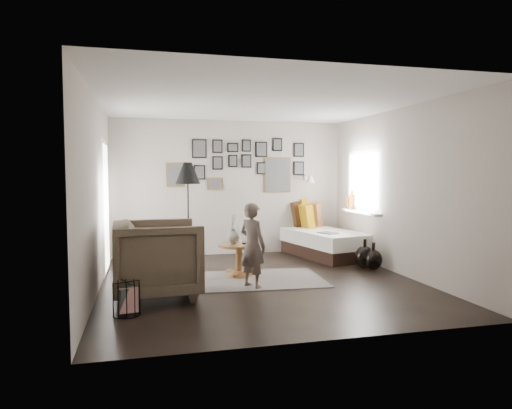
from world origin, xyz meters
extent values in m
plane|color=black|center=(0.00, 0.00, 0.00)|extent=(4.80, 4.80, 0.00)
plane|color=#ADA398|center=(0.00, 2.40, 1.30)|extent=(4.50, 0.00, 4.50)
plane|color=#ADA398|center=(0.00, -2.40, 1.30)|extent=(4.50, 0.00, 4.50)
plane|color=#ADA398|center=(-2.25, 0.00, 1.30)|extent=(0.00, 4.80, 4.80)
plane|color=#ADA398|center=(2.25, 0.00, 1.30)|extent=(0.00, 4.80, 4.80)
plane|color=white|center=(0.00, 0.00, 2.60)|extent=(4.80, 4.80, 0.00)
plane|color=white|center=(-2.23, 1.20, 1.05)|extent=(0.00, 2.14, 2.14)
plane|color=white|center=(-2.23, 1.20, 1.05)|extent=(0.00, 1.88, 1.88)
plane|color=white|center=(-2.23, 1.20, 1.05)|extent=(0.00, 1.93, 1.93)
plane|color=white|center=(2.23, 1.20, 1.45)|extent=(0.00, 1.30, 1.30)
plane|color=white|center=(2.23, 1.20, 1.45)|extent=(0.00, 1.14, 1.14)
cube|color=white|center=(2.17, 1.20, 0.88)|extent=(0.15, 1.32, 0.04)
cylinder|color=#8C4C14|center=(2.17, 1.55, 1.04)|extent=(0.10, 0.10, 0.28)
cylinder|color=#8C4C14|center=(2.17, 1.72, 1.01)|extent=(0.08, 0.08, 0.22)
cube|color=brown|center=(-1.05, 2.38, 1.55)|extent=(0.35, 0.03, 0.45)
cube|color=black|center=(-1.05, 2.37, 1.55)|extent=(0.30, 0.01, 0.40)
cube|color=black|center=(-0.60, 2.38, 2.05)|extent=(0.28, 0.03, 0.36)
cube|color=black|center=(-0.60, 2.37, 2.05)|extent=(0.23, 0.01, 0.31)
cube|color=black|center=(-0.60, 2.38, 1.60)|extent=(0.22, 0.03, 0.28)
cube|color=black|center=(-0.60, 2.37, 1.60)|extent=(0.17, 0.01, 0.23)
cube|color=black|center=(-0.25, 2.38, 2.10)|extent=(0.20, 0.03, 0.26)
cube|color=black|center=(-0.25, 2.37, 2.10)|extent=(0.15, 0.01, 0.21)
cube|color=black|center=(-0.25, 2.38, 1.78)|extent=(0.20, 0.03, 0.26)
cube|color=black|center=(-0.25, 2.37, 1.78)|extent=(0.15, 0.01, 0.21)
cube|color=black|center=(0.05, 2.38, 2.08)|extent=(0.22, 0.03, 0.18)
cube|color=black|center=(0.05, 2.37, 2.08)|extent=(0.17, 0.01, 0.13)
cube|color=black|center=(0.05, 2.38, 1.82)|extent=(0.18, 0.03, 0.24)
cube|color=black|center=(0.05, 2.37, 1.82)|extent=(0.13, 0.01, 0.19)
cube|color=black|center=(0.32, 2.38, 2.12)|extent=(0.18, 0.03, 0.24)
cube|color=black|center=(0.32, 2.37, 2.12)|extent=(0.13, 0.01, 0.19)
cube|color=black|center=(0.32, 2.38, 1.82)|extent=(0.20, 0.03, 0.26)
cube|color=black|center=(0.32, 2.37, 1.82)|extent=(0.15, 0.01, 0.21)
cube|color=black|center=(0.62, 2.38, 2.05)|extent=(0.24, 0.03, 0.30)
cube|color=black|center=(0.62, 2.37, 2.05)|extent=(0.19, 0.01, 0.25)
cube|color=black|center=(0.62, 2.38, 1.68)|extent=(0.18, 0.03, 0.24)
cube|color=black|center=(0.62, 2.37, 1.68)|extent=(0.13, 0.01, 0.19)
cube|color=brown|center=(0.95, 2.38, 1.55)|extent=(0.55, 0.03, 0.70)
cube|color=black|center=(0.95, 2.37, 1.55)|extent=(0.50, 0.01, 0.65)
cube|color=black|center=(0.95, 2.38, 2.15)|extent=(0.20, 0.03, 0.26)
cube|color=black|center=(0.95, 2.37, 2.15)|extent=(0.15, 0.01, 0.21)
cube|color=black|center=(1.40, 2.38, 2.05)|extent=(0.22, 0.03, 0.28)
cube|color=black|center=(1.40, 2.37, 2.05)|extent=(0.17, 0.01, 0.23)
cube|color=black|center=(1.40, 2.38, 1.68)|extent=(0.22, 0.03, 0.28)
cube|color=black|center=(1.40, 2.37, 1.68)|extent=(0.17, 0.01, 0.23)
cube|color=brown|center=(-0.30, 2.38, 1.38)|extent=(0.30, 0.03, 0.24)
cube|color=black|center=(-0.30, 2.37, 1.38)|extent=(0.25, 0.01, 0.19)
cube|color=white|center=(1.55, 2.37, 1.50)|extent=(0.06, 0.04, 0.10)
cylinder|color=white|center=(1.55, 2.25, 1.52)|extent=(0.02, 0.24, 0.02)
cone|color=white|center=(1.55, 2.12, 1.46)|extent=(0.18, 0.18, 0.14)
cube|color=#B8ABA1|center=(0.02, 0.14, 0.01)|extent=(1.94, 1.42, 0.01)
cone|color=brown|center=(-0.23, 0.45, 0.05)|extent=(0.47, 0.47, 0.09)
cylinder|color=brown|center=(-0.23, 0.45, 0.25)|extent=(0.10, 0.10, 0.36)
cylinder|color=brown|center=(-0.23, 0.45, 0.48)|extent=(0.64, 0.64, 0.04)
ellipsoid|color=black|center=(-0.31, 0.47, 0.60)|extent=(0.18, 0.18, 0.20)
cylinder|color=black|center=(-0.31, 0.47, 0.72)|extent=(0.05, 0.05, 0.04)
cylinder|color=black|center=(-0.12, 0.45, 0.51)|extent=(0.11, 0.11, 0.02)
cube|color=black|center=(1.63, 1.83, 0.12)|extent=(1.33, 2.24, 0.24)
cube|color=white|center=(1.63, 1.83, 0.37)|extent=(1.40, 2.31, 0.26)
cube|color=#B3770A|center=(1.65, 2.69, 0.77)|extent=(0.46, 0.67, 0.61)
cube|color=#321E10|center=(1.50, 2.58, 0.74)|extent=(0.31, 0.58, 0.55)
cube|color=brown|center=(1.79, 2.40, 0.73)|extent=(0.48, 0.58, 0.53)
cube|color=#B3770A|center=(1.57, 2.25, 0.72)|extent=(0.31, 0.54, 0.50)
cube|color=black|center=(1.58, 1.28, 0.51)|extent=(0.35, 0.40, 0.02)
imported|color=brown|center=(-1.48, -0.44, 0.49)|extent=(1.13, 1.10, 0.99)
cube|color=silver|center=(-1.45, -0.39, 0.48)|extent=(0.45, 0.47, 0.20)
cylinder|color=black|center=(-0.93, 1.25, 0.01)|extent=(0.27, 0.27, 0.03)
cylinder|color=black|center=(-0.93, 1.25, 0.78)|extent=(0.02, 0.02, 1.57)
cone|color=black|center=(-0.93, 1.25, 1.59)|extent=(0.41, 0.41, 0.35)
cube|color=black|center=(-1.85, -1.13, 0.17)|extent=(0.21, 0.20, 0.28)
cube|color=silver|center=(-1.82, -1.15, 0.17)|extent=(0.21, 0.11, 0.28)
ellipsoid|color=black|center=(1.91, 0.49, 0.19)|extent=(0.33, 0.33, 0.38)
cylinder|color=black|center=(1.91, 0.49, 0.44)|extent=(0.05, 0.05, 0.12)
ellipsoid|color=black|center=(2.00, 0.37, 0.17)|extent=(0.29, 0.29, 0.34)
cylinder|color=black|center=(2.00, 0.37, 0.40)|extent=(0.05, 0.05, 0.12)
imported|color=#64564F|center=(-0.19, -0.28, 0.59)|extent=(0.48, 0.52, 1.18)
camera|label=1|loc=(-1.64, -6.35, 1.59)|focal=32.00mm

